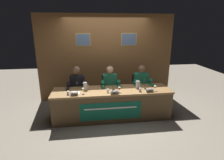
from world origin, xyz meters
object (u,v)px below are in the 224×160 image
at_px(conference_table, 113,100).
at_px(document_stack_left, 75,93).
at_px(microphone_center, 113,87).
at_px(water_pitcher_right_side, 138,85).
at_px(juice_glass_center, 119,89).
at_px(water_cup_center, 108,91).
at_px(water_pitcher_left_side, 85,86).
at_px(nameplate_center, 115,92).
at_px(panelist_right, 142,84).
at_px(water_cup_left, 68,93).
at_px(nameplate_right, 150,90).
at_px(chair_center, 109,92).
at_px(microphone_right, 145,86).
at_px(panelist_center, 110,85).
at_px(panelist_left, 77,87).
at_px(nameplate_left, 74,94).
at_px(chair_right, 139,91).
at_px(chair_left, 78,94).
at_px(juice_glass_left, 83,90).
at_px(juice_glass_right, 155,87).
at_px(microphone_left, 77,89).
at_px(water_cup_right, 140,90).

bearing_deg(conference_table, document_stack_left, -179.48).
bearing_deg(microphone_center, water_pitcher_right_side, 1.64).
distance_m(juice_glass_center, water_cup_center, 0.27).
bearing_deg(water_pitcher_right_side, water_pitcher_left_side, 177.97).
distance_m(nameplate_center, panelist_right, 1.09).
bearing_deg(microphone_center, water_pitcher_left_side, 174.61).
distance_m(water_cup_left, nameplate_right, 1.92).
xyz_separation_m(conference_table, chair_center, (0.00, 0.68, -0.05)).
distance_m(microphone_center, microphone_right, 0.80).
relative_size(conference_table, panelist_center, 2.34).
height_order(panelist_left, nameplate_right, panelist_left).
bearing_deg(nameplate_left, water_cup_left, 153.31).
bearing_deg(chair_right, water_cup_left, -157.84).
height_order(water_cup_center, document_stack_left, water_cup_center).
bearing_deg(nameplate_center, microphone_center, 88.35).
relative_size(microphone_center, chair_right, 0.24).
height_order(nameplate_left, water_cup_center, water_cup_center).
bearing_deg(chair_left, water_cup_left, -102.35).
bearing_deg(microphone_right, water_cup_center, -171.28).
relative_size(water_cup_left, water_pitcher_left_side, 0.40).
distance_m(water_pitcher_right_side, document_stack_left, 1.55).
distance_m(juice_glass_center, panelist_right, 0.92).
height_order(chair_left, chair_right, same).
bearing_deg(chair_right, water_cup_center, -142.63).
bearing_deg(water_pitcher_left_side, chair_center, 37.57).
distance_m(panelist_left, water_cup_left, 0.61).
height_order(microphone_center, microphone_right, same).
bearing_deg(panelist_center, juice_glass_left, -142.75).
xyz_separation_m(juice_glass_center, juice_glass_right, (0.88, -0.01, 0.00)).
bearing_deg(panelist_left, water_pitcher_left_side, -54.36).
relative_size(microphone_left, nameplate_center, 1.10).
bearing_deg(chair_left, chair_right, 0.00).
bearing_deg(microphone_left, nameplate_right, -7.08).
distance_m(chair_center, chair_right, 0.87).
bearing_deg(microphone_center, water_cup_right, -19.08).
distance_m(microphone_left, panelist_center, 0.96).
distance_m(chair_left, microphone_left, 0.73).
bearing_deg(conference_table, panelist_right, 28.76).
bearing_deg(nameplate_left, panelist_left, 87.28).
xyz_separation_m(juice_glass_left, juice_glass_right, (1.73, -0.04, 0.00)).
bearing_deg(microphone_left, panelist_center, 27.20).
distance_m(chair_center, nameplate_right, 1.26).
distance_m(water_cup_center, panelist_right, 1.14).
distance_m(conference_table, juice_glass_left, 0.77).
distance_m(water_cup_left, water_cup_right, 1.70).
relative_size(nameplate_center, microphone_right, 0.91).
bearing_deg(nameplate_right, chair_center, 135.87).
bearing_deg(nameplate_right, water_cup_center, 174.76).
relative_size(conference_table, nameplate_right, 15.67).
xyz_separation_m(panelist_center, microphone_center, (0.03, -0.37, 0.08)).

